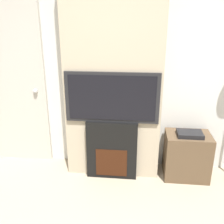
% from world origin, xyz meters
% --- Properties ---
extents(wall_back, '(6.00, 0.06, 2.70)m').
position_xyz_m(wall_back, '(0.00, 2.03, 1.35)').
color(wall_back, silver).
rests_on(wall_back, ground_plane).
extents(chimney_breast, '(1.13, 0.34, 2.70)m').
position_xyz_m(chimney_breast, '(0.00, 1.83, 1.35)').
color(chimney_breast, tan).
rests_on(chimney_breast, ground_plane).
extents(fireplace, '(0.61, 0.15, 0.74)m').
position_xyz_m(fireplace, '(0.00, 1.66, 0.37)').
color(fireplace, black).
rests_on(fireplace, ground_plane).
extents(television, '(1.07, 0.07, 0.59)m').
position_xyz_m(television, '(0.00, 1.66, 1.03)').
color(television, black).
rests_on(television, fireplace).
extents(media_stand, '(0.53, 0.39, 0.62)m').
position_xyz_m(media_stand, '(0.92, 1.76, 0.29)').
color(media_stand, brown).
rests_on(media_stand, ground_plane).
extents(entry_door, '(0.85, 0.09, 2.09)m').
position_xyz_m(entry_door, '(-1.31, 1.97, 1.05)').
color(entry_door, '#BCB7AD').
rests_on(entry_door, ground_plane).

